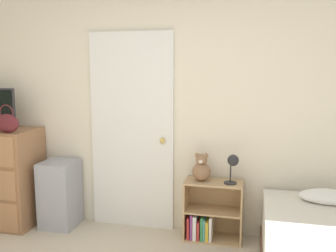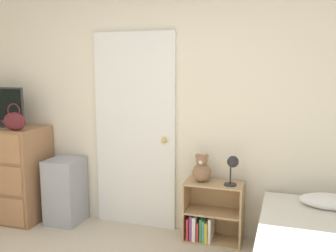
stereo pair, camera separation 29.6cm
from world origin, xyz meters
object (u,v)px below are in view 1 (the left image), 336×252
Objects in this scene: teddy_bear at (201,169)px; handbag at (7,123)px; bookshelf at (209,216)px; storage_bin at (60,194)px; desk_lamp at (233,163)px.

handbag is at bearing -171.29° from teddy_bear.
storage_bin is at bearing -178.11° from bookshelf.
storage_bin is at bearing -178.25° from teddy_bear.
teddy_bear reaches higher than storage_bin.
bookshelf is at bearing 4.67° from teddy_bear.
teddy_bear is 0.96× the size of desk_lamp.
desk_lamp is at bearing -7.96° from teddy_bear.
storage_bin is at bearing 31.34° from handbag.
teddy_bear is at bearing 8.71° from handbag.
desk_lamp is at bearing 0.12° from storage_bin.
teddy_bear is (1.91, 0.29, -0.43)m from handbag.
storage_bin is 1.20× the size of bookshelf.
handbag is 1.03× the size of teddy_bear.
bookshelf is 2.14× the size of teddy_bear.
storage_bin is 1.59m from bookshelf.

